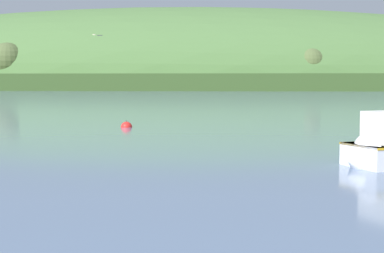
{
  "coord_description": "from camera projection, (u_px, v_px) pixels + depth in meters",
  "views": [
    {
      "loc": [
        -5.36,
        16.1,
        3.27
      ],
      "look_at": [
        -7.97,
        44.96,
        0.94
      ],
      "focal_mm": 54.54,
      "sensor_mm": 36.0,
      "label": 1
    }
  ],
  "objects": [
    {
      "name": "far_shoreline_hill",
      "position": [
        175.0,
        88.0,
        229.0
      ],
      "size": [
        453.37,
        119.79,
        62.48
      ],
      "rotation": [
        0.0,
        0.0,
        0.02
      ],
      "color": "#314A21",
      "rests_on": "ground"
    },
    {
      "name": "dockside_crane",
      "position": [
        94.0,
        63.0,
        193.7
      ],
      "size": [
        12.64,
        3.61,
        18.28
      ],
      "rotation": [
        0.0,
        0.0,
        3.15
      ],
      "color": "#4C4C51",
      "rests_on": "ground"
    },
    {
      "name": "mooring_buoy_foreground",
      "position": [
        126.0,
        127.0,
        40.13
      ],
      "size": [
        0.78,
        0.78,
        0.86
      ],
      "color": "red",
      "rests_on": "ground"
    }
  ]
}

